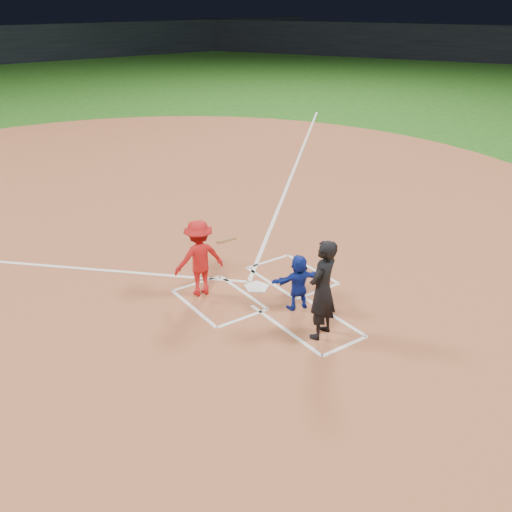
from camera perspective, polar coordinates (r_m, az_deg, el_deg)
ground at (r=12.51m, az=0.07°, el=-3.19°), size 120.00×120.00×0.00m
home_plate_dirt at (r=17.34m, az=-11.47°, el=4.56°), size 28.00×28.00×0.01m
stadium_wall_right at (r=58.71m, az=21.76°, el=19.12°), size 31.04×52.56×3.20m
home_plate at (r=12.50m, az=0.07°, el=-3.11°), size 0.60×0.60×0.02m
catcher at (r=11.48m, az=4.26°, el=-2.62°), size 1.14×0.58×1.17m
umpire at (r=10.43m, az=6.66°, el=-3.36°), size 0.82×0.67×1.94m
chalk_markings at (r=16.72m, az=-10.45°, el=3.92°), size 28.35×17.32×0.01m
batter_at_plate at (r=11.95m, az=-5.69°, el=-0.21°), size 1.56×0.78×1.66m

